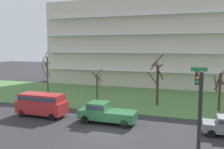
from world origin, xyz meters
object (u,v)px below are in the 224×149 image
(tree_far_left, at_px, (47,74))
(tree_right, at_px, (220,89))
(van_red_center_right, at_px, (42,103))
(tree_center, at_px, (157,81))
(traffic_signal_mast, at_px, (198,103))
(pickup_green_center_left, at_px, (105,112))
(tree_left, at_px, (97,84))

(tree_far_left, relative_size, tree_right, 1.48)
(van_red_center_right, bearing_deg, tree_center, -141.19)
(tree_right, bearing_deg, tree_center, 176.59)
(tree_right, height_order, traffic_signal_mast, traffic_signal_mast)
(pickup_green_center_left, height_order, traffic_signal_mast, traffic_signal_mast)
(tree_center, height_order, traffic_signal_mast, tree_center)
(tree_right, relative_size, traffic_signal_mast, 0.76)
(tree_right, bearing_deg, tree_left, 177.64)
(tree_left, height_order, van_red_center_right, tree_left)
(tree_right, xyz_separation_m, pickup_green_center_left, (-10.71, -7.77, -1.48))
(tree_right, height_order, van_red_center_right, tree_right)
(tree_far_left, bearing_deg, traffic_signal_mast, -38.17)
(tree_left, bearing_deg, tree_center, -1.45)
(pickup_green_center_left, relative_size, van_red_center_right, 1.04)
(tree_center, height_order, tree_right, tree_center)
(tree_right, bearing_deg, traffic_signal_mast, -100.54)
(tree_center, bearing_deg, tree_left, 178.55)
(tree_far_left, relative_size, van_red_center_right, 1.28)
(tree_far_left, bearing_deg, tree_center, 0.01)
(tree_center, bearing_deg, van_red_center_right, -142.67)
(tree_far_left, height_order, tree_right, tree_far_left)
(tree_left, distance_m, van_red_center_right, 8.89)
(pickup_green_center_left, distance_m, van_red_center_right, 6.96)
(tree_far_left, distance_m, van_red_center_right, 9.63)
(tree_far_left, xyz_separation_m, van_red_center_right, (4.70, -8.18, -1.92))
(van_red_center_right, bearing_deg, tree_right, -154.76)
(tree_far_left, xyz_separation_m, tree_right, (22.36, -0.41, -0.81))
(tree_far_left, bearing_deg, pickup_green_center_left, -35.06)
(tree_center, relative_size, traffic_signal_mast, 1.05)
(tree_far_left, height_order, traffic_signal_mast, tree_far_left)
(tree_left, bearing_deg, traffic_signal_mast, -52.32)
(tree_far_left, height_order, van_red_center_right, tree_far_left)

